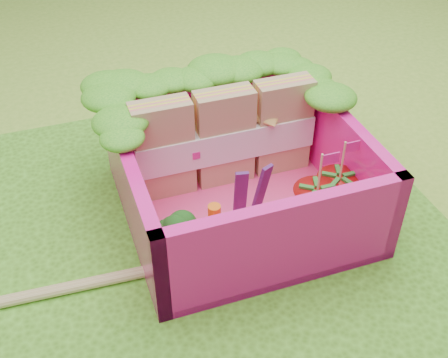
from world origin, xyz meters
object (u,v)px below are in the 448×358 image
Objects in this scene: bento_box at (239,172)px; sandwich_stack at (225,138)px; chopsticks at (60,289)px; broccoli at (173,237)px; strawberry_left at (315,208)px; strawberry_right at (337,194)px.

bento_box is 0.26m from sandwich_stack.
sandwich_stack is 1.25m from chopsticks.
broccoli reaches higher than chopsticks.
chopsticks is (-1.08, -0.56, -0.32)m from sandwich_stack.
bento_box is at bearing 15.71° from chopsticks.
chopsticks is at bearing 178.78° from strawberry_left.
strawberry_right is at bearing -46.82° from sandwich_stack.
bento_box is at bearing 151.78° from strawberry_right.
strawberry_left reaches higher than strawberry_right.
strawberry_left is (0.31, -0.59, -0.16)m from sandwich_stack.
bento_box is 2.59× the size of strawberry_left.
broccoli is at bearing -4.26° from chopsticks.
strawberry_left is 0.18m from strawberry_right.
broccoli is 0.13× the size of chopsticks.
bento_box is 0.60m from broccoli.
strawberry_left is at bearing -45.97° from bento_box.
strawberry_right is (0.49, -0.26, -0.09)m from bento_box.
strawberry_right is 1.57m from chopsticks.
sandwich_stack is at bearing 50.63° from broccoli.
broccoli is 0.81m from strawberry_left.
bento_box is 2.64× the size of strawberry_right.
sandwich_stack reaches higher than broccoli.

